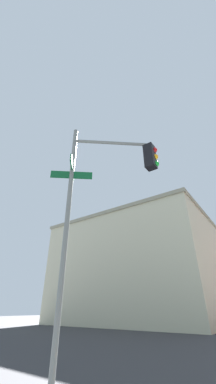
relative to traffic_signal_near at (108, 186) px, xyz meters
name	(u,v)px	position (x,y,z in m)	size (l,w,h in m)	color
traffic_signal_near	(108,186)	(0.00, 0.00, 0.00)	(2.31, 2.01, 6.32)	slate
building_stucco	(153,275)	(-10.87, 25.87, 1.35)	(18.68, 23.30, 11.56)	beige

